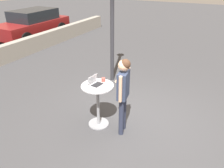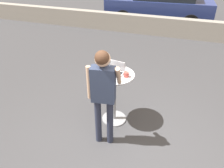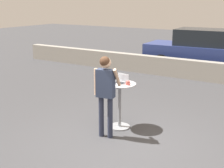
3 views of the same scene
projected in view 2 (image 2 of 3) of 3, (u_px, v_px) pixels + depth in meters
name	position (u px, v px, depth m)	size (l,w,h in m)	color
ground_plane	(129.00, 155.00, 3.66)	(50.00, 50.00, 0.00)	#3D3D3F
pavement_kerb	(171.00, 27.00, 8.42)	(17.44, 0.35, 0.71)	gray
cafe_table	(114.00, 91.00, 4.07)	(0.72, 0.72, 1.05)	gray
laptop	(116.00, 71.00, 3.89)	(0.33, 0.31, 0.21)	#B7BABF
coffee_mug	(126.00, 75.00, 3.77)	(0.12, 0.09, 0.09)	#C14C42
standing_person	(103.00, 88.00, 3.34)	(0.52, 0.42, 1.75)	#282D42
parked_car_near_street	(160.00, 3.00, 9.67)	(4.66, 2.08, 1.72)	navy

